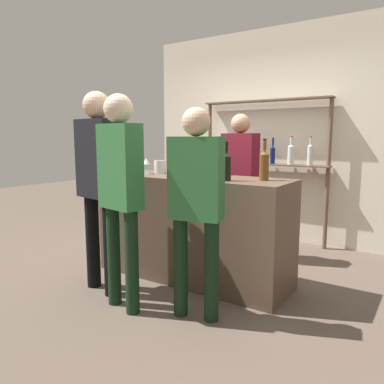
{
  "coord_description": "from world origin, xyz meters",
  "views": [
    {
      "loc": [
        1.97,
        -2.96,
        1.38
      ],
      "look_at": [
        0.0,
        0.0,
        0.86
      ],
      "focal_mm": 35.0,
      "sensor_mm": 36.0,
      "label": 1
    }
  ],
  "objects_px": {
    "customer_left": "(99,176)",
    "server_behind_counter": "(240,174)",
    "counter_bottle_1": "(195,163)",
    "customer_center": "(120,183)",
    "customer_right": "(196,196)",
    "counter_bottle_0": "(264,164)",
    "wine_glass": "(146,162)",
    "counter_bottle_3": "(131,161)",
    "cork_jar": "(160,167)",
    "counter_bottle_2": "(206,162)",
    "counter_bottle_4": "(226,165)"
  },
  "relations": [
    {
      "from": "counter_bottle_4",
      "to": "server_behind_counter",
      "type": "height_order",
      "value": "server_behind_counter"
    },
    {
      "from": "counter_bottle_4",
      "to": "counter_bottle_0",
      "type": "bearing_deg",
      "value": 40.21
    },
    {
      "from": "server_behind_counter",
      "to": "counter_bottle_4",
      "type": "bearing_deg",
      "value": 26.8
    },
    {
      "from": "counter_bottle_3",
      "to": "customer_left",
      "type": "height_order",
      "value": "customer_left"
    },
    {
      "from": "customer_right",
      "to": "counter_bottle_0",
      "type": "bearing_deg",
      "value": -29.02
    },
    {
      "from": "counter_bottle_2",
      "to": "counter_bottle_0",
      "type": "bearing_deg",
      "value": -10.08
    },
    {
      "from": "counter_bottle_3",
      "to": "wine_glass",
      "type": "bearing_deg",
      "value": -1.19
    },
    {
      "from": "wine_glass",
      "to": "server_behind_counter",
      "type": "bearing_deg",
      "value": 56.63
    },
    {
      "from": "counter_bottle_3",
      "to": "counter_bottle_4",
      "type": "relative_size",
      "value": 1.0
    },
    {
      "from": "counter_bottle_0",
      "to": "counter_bottle_3",
      "type": "xyz_separation_m",
      "value": [
        -1.44,
        -0.12,
        -0.01
      ]
    },
    {
      "from": "counter_bottle_1",
      "to": "cork_jar",
      "type": "distance_m",
      "value": 0.53
    },
    {
      "from": "server_behind_counter",
      "to": "customer_center",
      "type": "xyz_separation_m",
      "value": [
        -0.17,
        -1.72,
        0.06
      ]
    },
    {
      "from": "counter_bottle_4",
      "to": "server_behind_counter",
      "type": "bearing_deg",
      "value": 110.2
    },
    {
      "from": "counter_bottle_0",
      "to": "counter_bottle_3",
      "type": "distance_m",
      "value": 1.44
    },
    {
      "from": "counter_bottle_1",
      "to": "wine_glass",
      "type": "relative_size",
      "value": 2.11
    },
    {
      "from": "wine_glass",
      "to": "customer_left",
      "type": "xyz_separation_m",
      "value": [
        0.02,
        -0.65,
        -0.09
      ]
    },
    {
      "from": "counter_bottle_0",
      "to": "counter_bottle_3",
      "type": "relative_size",
      "value": 1.07
    },
    {
      "from": "wine_glass",
      "to": "cork_jar",
      "type": "relative_size",
      "value": 1.22
    },
    {
      "from": "counter_bottle_3",
      "to": "server_behind_counter",
      "type": "distance_m",
      "value": 1.23
    },
    {
      "from": "counter_bottle_1",
      "to": "counter_bottle_3",
      "type": "xyz_separation_m",
      "value": [
        -0.79,
        -0.03,
        -0.0
      ]
    },
    {
      "from": "wine_glass",
      "to": "server_behind_counter",
      "type": "distance_m",
      "value": 1.11
    },
    {
      "from": "counter_bottle_1",
      "to": "customer_left",
      "type": "bearing_deg",
      "value": -129.47
    },
    {
      "from": "counter_bottle_0",
      "to": "counter_bottle_4",
      "type": "height_order",
      "value": "counter_bottle_0"
    },
    {
      "from": "wine_glass",
      "to": "server_behind_counter",
      "type": "height_order",
      "value": "server_behind_counter"
    },
    {
      "from": "counter_bottle_0",
      "to": "customer_center",
      "type": "xyz_separation_m",
      "value": [
        -0.8,
        -0.93,
        -0.12
      ]
    },
    {
      "from": "counter_bottle_3",
      "to": "counter_bottle_4",
      "type": "height_order",
      "value": "same"
    },
    {
      "from": "cork_jar",
      "to": "customer_center",
      "type": "height_order",
      "value": "customer_center"
    },
    {
      "from": "server_behind_counter",
      "to": "customer_left",
      "type": "bearing_deg",
      "value": -13.94
    },
    {
      "from": "customer_center",
      "to": "customer_left",
      "type": "bearing_deg",
      "value": 79.57
    },
    {
      "from": "counter_bottle_1",
      "to": "customer_center",
      "type": "distance_m",
      "value": 0.86
    },
    {
      "from": "cork_jar",
      "to": "counter_bottle_4",
      "type": "bearing_deg",
      "value": -14.44
    },
    {
      "from": "customer_right",
      "to": "customer_center",
      "type": "distance_m",
      "value": 0.61
    },
    {
      "from": "customer_right",
      "to": "customer_left",
      "type": "bearing_deg",
      "value": 79.7
    },
    {
      "from": "counter_bottle_2",
      "to": "customer_left",
      "type": "distance_m",
      "value": 1.05
    },
    {
      "from": "wine_glass",
      "to": "customer_right",
      "type": "xyz_separation_m",
      "value": [
        1.0,
        -0.62,
        -0.19
      ]
    },
    {
      "from": "customer_left",
      "to": "server_behind_counter",
      "type": "relative_size",
      "value": 1.08
    },
    {
      "from": "counter_bottle_2",
      "to": "customer_right",
      "type": "xyz_separation_m",
      "value": [
        0.43,
        -0.85,
        -0.2
      ]
    },
    {
      "from": "wine_glass",
      "to": "cork_jar",
      "type": "xyz_separation_m",
      "value": [
        0.06,
        0.14,
        -0.06
      ]
    },
    {
      "from": "wine_glass",
      "to": "customer_center",
      "type": "xyz_separation_m",
      "value": [
        0.43,
        -0.81,
        -0.11
      ]
    },
    {
      "from": "counter_bottle_3",
      "to": "wine_glass",
      "type": "xyz_separation_m",
      "value": [
        0.21,
        -0.0,
        -0.0
      ]
    },
    {
      "from": "server_behind_counter",
      "to": "counter_bottle_0",
      "type": "bearing_deg",
      "value": 44.89
    },
    {
      "from": "counter_bottle_1",
      "to": "counter_bottle_2",
      "type": "relative_size",
      "value": 0.95
    },
    {
      "from": "counter_bottle_1",
      "to": "counter_bottle_3",
      "type": "relative_size",
      "value": 1.01
    },
    {
      "from": "counter_bottle_2",
      "to": "wine_glass",
      "type": "height_order",
      "value": "counter_bottle_2"
    },
    {
      "from": "counter_bottle_2",
      "to": "customer_right",
      "type": "height_order",
      "value": "customer_right"
    },
    {
      "from": "counter_bottle_1",
      "to": "customer_left",
      "type": "height_order",
      "value": "customer_left"
    },
    {
      "from": "wine_glass",
      "to": "customer_left",
      "type": "relative_size",
      "value": 0.09
    },
    {
      "from": "wine_glass",
      "to": "cork_jar",
      "type": "distance_m",
      "value": 0.17
    },
    {
      "from": "counter_bottle_3",
      "to": "customer_center",
      "type": "relative_size",
      "value": 0.2
    },
    {
      "from": "counter_bottle_1",
      "to": "customer_right",
      "type": "height_order",
      "value": "customer_right"
    }
  ]
}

